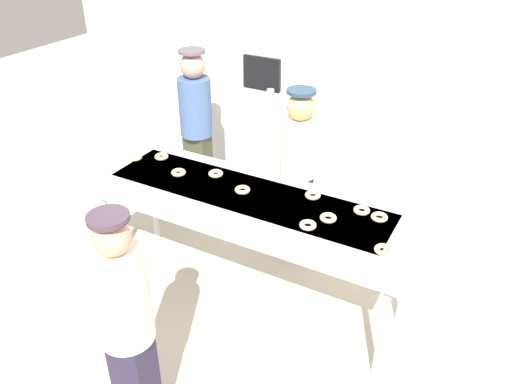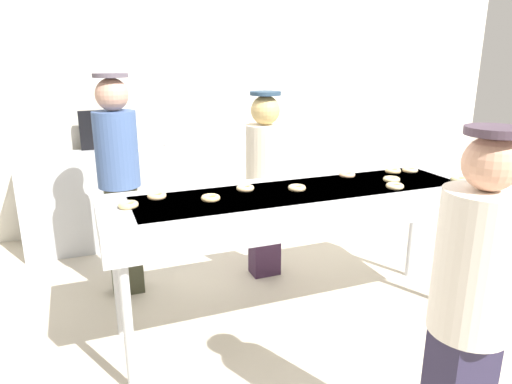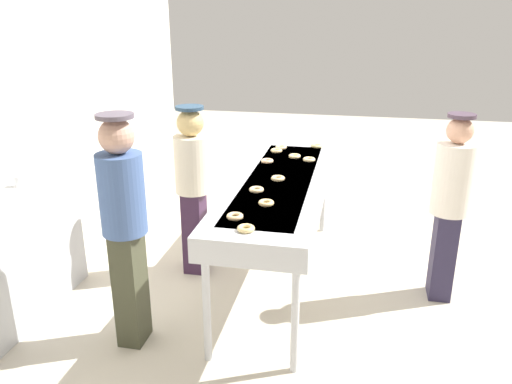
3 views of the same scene
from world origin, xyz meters
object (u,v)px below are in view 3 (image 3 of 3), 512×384
Objects in this scene: plain_donut_0 at (267,161)px; plain_donut_5 at (278,178)px; plain_donut_1 at (295,156)px; worker_baker at (193,182)px; plain_donut_7 at (281,147)px; paper_cup_1 at (19,181)px; plain_donut_10 at (309,159)px; plain_donut_4 at (267,203)px; plain_donut_2 at (276,151)px; plain_donut_3 at (246,228)px; plain_donut_9 at (317,146)px; plain_donut_6 at (235,216)px; fryer_conveyor at (279,189)px; customer_waiting at (450,200)px; worker_assistant at (124,220)px; plain_donut_8 at (256,190)px.

plain_donut_5 is at bearing -159.84° from plain_donut_0.
worker_baker is at bearing 126.10° from plain_donut_1.
paper_cup_1 reaches higher than plain_donut_7.
plain_donut_10 is 2.61m from paper_cup_1.
plain_donut_1 is at bearing -1.60° from plain_donut_4.
plain_donut_0 and plain_donut_2 have the same top height.
plain_donut_2 is 0.14m from plain_donut_7.
plain_donut_5 is (0.60, 0.01, 0.00)m from plain_donut_4.
plain_donut_3 is at bearing -176.44° from plain_donut_2.
plain_donut_2 is at bearing 54.18° from plain_donut_10.
plain_donut_7 is at bearing -10.83° from plain_donut_2.
paper_cup_1 is (0.16, 2.19, -0.03)m from plain_donut_4.
plain_donut_9 is at bearing -2.58° from plain_donut_10.
plain_donut_5 is at bearing 169.12° from plain_donut_9.
plain_donut_3 and plain_donut_7 have the same top height.
plain_donut_10 is at bearing -13.17° from plain_donut_6.
worker_baker is (-0.62, 0.85, -0.12)m from plain_donut_1.
plain_donut_5 is at bearing 162.44° from plain_donut_10.
plain_donut_6 is at bearing 170.03° from fryer_conveyor.
customer_waiting is at bearing -51.77° from plain_donut_3.
plain_donut_0 and plain_donut_5 have the same top height.
worker_baker is at bearing 117.96° from plain_donut_10.
plain_donut_7 is at bearing -5.52° from plain_donut_0.
plain_donut_10 is (0.13, -0.39, 0.00)m from plain_donut_0.
plain_donut_3 is at bearing -177.39° from plain_donut_7.
plain_donut_0 is at bearing 133.05° from plain_donut_1.
plain_donut_3 is 0.07× the size of worker_assistant.
plain_donut_10 is at bearing -18.09° from fryer_conveyor.
fryer_conveyor is at bearing -157.18° from plain_donut_0.
worker_baker reaches higher than plain_donut_6.
worker_baker is 1.48m from paper_cup_1.
plain_donut_2 is 1.23× the size of paper_cup_1.
fryer_conveyor is at bearing -2.29° from plain_donut_3.
plain_donut_0 is 1.00× the size of plain_donut_9.
plain_donut_9 is at bearing -13.09° from plain_donut_8.
plain_donut_0 is 1.40m from plain_donut_6.
plain_donut_0 is 0.74m from worker_baker.
plain_donut_1 is 0.36m from plain_donut_7.
plain_donut_0 is at bearing 77.70° from customer_waiting.
plain_donut_9 is at bearing -10.88° from plain_donut_5.
worker_assistant is at bearing 118.55° from customer_waiting.
worker_baker is at bearing 49.30° from plain_donut_4.
plain_donut_8 reaches higher than fryer_conveyor.
plain_donut_2 is 0.07× the size of customer_waiting.
worker_baker is at bearing 85.88° from fryer_conveyor.
plain_donut_5 is 0.82m from worker_baker.
plain_donut_8 is (0.58, -0.04, 0.00)m from plain_donut_6.
plain_donut_5 is 1.00× the size of plain_donut_9.
plain_donut_2 is 1.00× the size of plain_donut_9.
paper_cup_1 is at bearing 115.18° from plain_donut_0.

